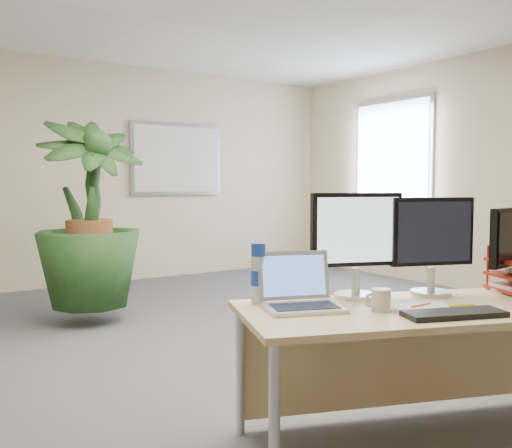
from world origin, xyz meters
TOP-DOWN VIEW (x-y plane):
  - floor at (0.00, 0.00)m, footprint 8.00×8.00m
  - back_wall at (0.00, 4.00)m, footprint 7.00×0.04m
  - whiteboard at (1.20, 3.97)m, footprint 1.30×0.04m
  - window at (3.47, 2.30)m, footprint 0.04×1.30m
  - desk at (-0.05, -1.05)m, footprint 1.85×1.27m
  - floor_plant at (-0.59, 2.07)m, footprint 0.93×0.93m
  - monitor_left at (-0.19, -0.81)m, footprint 0.45×0.21m
  - monitor_right at (0.18, -0.97)m, footprint 0.43×0.20m
  - monitor_dark at (0.59, -1.14)m, footprint 0.40×0.18m
  - laptop at (-0.56, -0.82)m, footprint 0.43×0.40m
  - keyboard at (-0.13, -1.34)m, footprint 0.46×0.29m
  - coffee_mug at (-0.31, -1.08)m, footprint 0.13×0.09m
  - spiral_notebook at (-0.13, -1.12)m, footprint 0.38×0.36m
  - orange_pen at (-0.12, -1.16)m, footprint 0.13×0.02m
  - yellow_highlighter at (0.05, -1.25)m, footprint 0.13×0.06m
  - water_bottle at (-0.67, -0.65)m, footprint 0.07×0.07m

SIDE VIEW (x-z plane):
  - floor at x=0.00m, z-range 0.00..0.00m
  - desk at x=-0.05m, z-range 0.19..0.85m
  - spiral_notebook at x=-0.13m, z-range 0.66..0.67m
  - yellow_highlighter at x=0.05m, z-range 0.66..0.67m
  - keyboard at x=-0.13m, z-range 0.66..0.68m
  - orange_pen at x=-0.12m, z-range 0.67..0.68m
  - coffee_mug at x=-0.31m, z-range 0.66..0.75m
  - laptop at x=-0.56m, z-range 0.59..0.84m
  - floor_plant at x=-0.59m, z-range 0.00..1.50m
  - water_bottle at x=-0.67m, z-range 0.65..0.94m
  - monitor_dark at x=0.59m, z-range 0.69..1.13m
  - monitor_right at x=0.18m, z-range 0.69..1.19m
  - monitor_left at x=-0.19m, z-range 0.69..1.22m
  - back_wall at x=0.00m, z-range 0.00..2.70m
  - whiteboard at x=1.20m, z-range 1.07..2.02m
  - window at x=3.47m, z-range 0.77..2.33m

